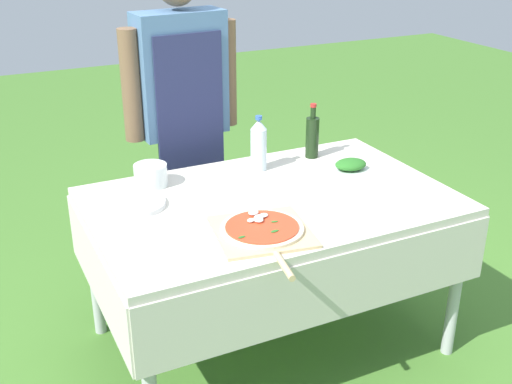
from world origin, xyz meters
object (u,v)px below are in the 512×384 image
object	(u,v)px
oil_bottle	(312,136)
plate_stack	(135,204)
prep_table	(271,215)
herb_container	(351,165)
pizza_on_peel	(262,230)
water_bottle	(259,145)
mixing_tub	(151,175)
person_cook	(182,105)

from	to	relation	value
oil_bottle	plate_stack	size ratio (longest dim) A/B	1.06
prep_table	herb_container	size ratio (longest dim) A/B	8.24
herb_container	oil_bottle	bearing A→B (deg)	107.01
pizza_on_peel	water_bottle	distance (m)	0.65
pizza_on_peel	oil_bottle	distance (m)	0.85
prep_table	oil_bottle	world-z (taller)	oil_bottle
prep_table	oil_bottle	size ratio (longest dim) A/B	5.65
mixing_tub	plate_stack	xyz separation A→B (m)	(-0.13, -0.18, -0.04)
water_bottle	oil_bottle	bearing A→B (deg)	6.43
water_bottle	mixing_tub	world-z (taller)	water_bottle
person_cook	plate_stack	distance (m)	0.77
prep_table	person_cook	bearing A→B (deg)	97.77
person_cook	oil_bottle	size ratio (longest dim) A/B	6.01
oil_bottle	water_bottle	world-z (taller)	oil_bottle
water_bottle	plate_stack	xyz separation A→B (m)	(-0.63, -0.14, -0.11)
mixing_tub	plate_stack	world-z (taller)	mixing_tub
pizza_on_peel	person_cook	bearing A→B (deg)	95.80
person_cook	plate_stack	xyz separation A→B (m)	(-0.43, -0.60, -0.20)
water_bottle	plate_stack	bearing A→B (deg)	-167.39
plate_stack	mixing_tub	bearing A→B (deg)	54.71
plate_stack	pizza_on_peel	bearing A→B (deg)	-50.90
pizza_on_peel	herb_container	bearing A→B (deg)	40.63
person_cook	oil_bottle	world-z (taller)	person_cook
prep_table	oil_bottle	bearing A→B (deg)	40.83
mixing_tub	plate_stack	size ratio (longest dim) A/B	0.57
pizza_on_peel	herb_container	world-z (taller)	herb_container
herb_container	mixing_tub	xyz separation A→B (m)	(-0.88, 0.23, 0.02)
prep_table	plate_stack	xyz separation A→B (m)	(-0.54, 0.17, 0.09)
prep_table	herb_container	xyz separation A→B (m)	(0.47, 0.11, 0.11)
prep_table	plate_stack	bearing A→B (deg)	162.61
water_bottle	plate_stack	world-z (taller)	water_bottle
person_cook	water_bottle	world-z (taller)	person_cook
oil_bottle	mixing_tub	xyz separation A→B (m)	(-0.81, 0.00, -0.06)
pizza_on_peel	plate_stack	bearing A→B (deg)	138.88
pizza_on_peel	herb_container	distance (m)	0.75
pizza_on_peel	plate_stack	xyz separation A→B (m)	(-0.36, 0.44, -0.00)
prep_table	person_cook	size ratio (longest dim) A/B	0.94
person_cook	herb_container	size ratio (longest dim) A/B	8.76
pizza_on_peel	oil_bottle	world-z (taller)	oil_bottle
mixing_tub	oil_bottle	bearing A→B (deg)	-0.17
herb_container	pizza_on_peel	bearing A→B (deg)	-149.14
person_cook	oil_bottle	bearing A→B (deg)	136.02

